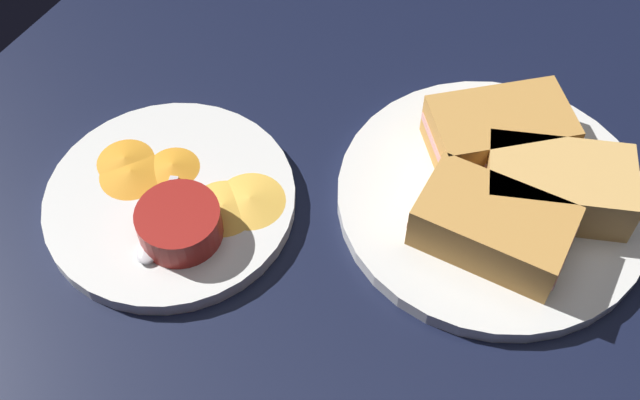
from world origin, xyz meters
TOP-DOWN VIEW (x-y plane):
  - ground_plane at (0.00, 0.00)cm, footprint 110.00×110.00cm
  - plate_sandwich_main at (0.22, -10.51)cm, footprint 29.21×29.21cm
  - sandwich_half_near at (-1.61, -5.27)cm, footprint 13.41×7.88cm
  - sandwich_half_far at (-5.02, -12.34)cm, footprint 14.89×11.80cm
  - sandwich_half_extra at (2.05, -15.75)cm, footprint 14.78×14.29cm
  - ramekin_dark_sauce at (1.39, -16.97)cm, footprint 6.63×6.63cm
  - spoon_by_dark_ramekin at (0.36, -11.70)cm, footprint 3.35×9.96cm
  - plate_chips_companion at (26.24, 4.61)cm, footprint 23.51×23.51cm
  - ramekin_light_gravy at (22.72, 7.55)cm, footprint 7.53×7.53cm
  - spoon_by_gravy_ramekin at (24.53, 9.28)cm, footprint 4.79×9.77cm
  - plantain_chip_scatter at (25.57, 2.89)cm, footprint 20.95×10.67cm

SIDE VIEW (x-z plane):
  - ground_plane at x=0.00cm, z-range -3.00..0.00cm
  - plate_sandwich_main at x=0.22cm, z-range 0.00..1.60cm
  - plate_chips_companion at x=26.24cm, z-range 0.00..1.60cm
  - plantain_chip_scatter at x=25.57cm, z-range 1.60..2.20cm
  - spoon_by_dark_ramekin at x=0.36cm, z-range 1.56..2.36cm
  - spoon_by_gravy_ramekin at x=24.53cm, z-range 1.56..2.36cm
  - ramekin_light_gravy at x=22.72cm, z-range 1.73..4.94cm
  - ramekin_dark_sauce at x=1.39cm, z-range 1.75..5.87cm
  - sandwich_half_near at x=-1.61cm, z-range 1.60..6.40cm
  - sandwich_half_far at x=-5.02cm, z-range 1.60..6.40cm
  - sandwich_half_extra at x=2.05cm, z-range 1.60..6.40cm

